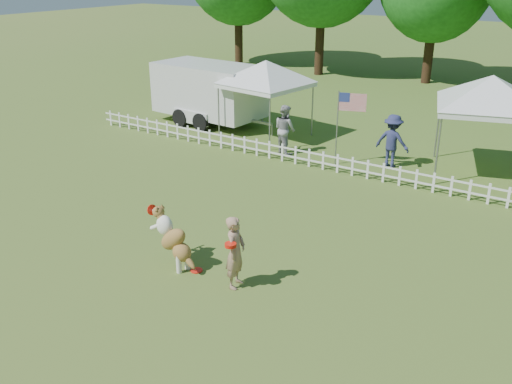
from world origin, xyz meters
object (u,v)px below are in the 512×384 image
cargo_trailer (209,93)px  flag_pole (337,128)px  spectator_a (285,129)px  spectator_b (392,141)px  canopy_tent_right (486,127)px  frisbee_on_turf (197,270)px  canopy_tent_left (266,100)px  handler (236,252)px  dog (174,240)px

cargo_trailer → flag_pole: (6.54, -1.83, -0.01)m
spectator_a → spectator_b: bearing=-146.6°
canopy_tent_right → cargo_trailer: 10.67m
canopy_tent_right → spectator_b: size_ratio=1.76×
frisbee_on_turf → spectator_a: (-2.58, 7.99, 0.82)m
frisbee_on_turf → canopy_tent_right: size_ratio=0.09×
frisbee_on_turf → canopy_tent_left: 10.31m
frisbee_on_turf → cargo_trailer: 12.10m
handler → spectator_a: spectator_a is taller
dog → canopy_tent_right: 10.44m
handler → dog: (-1.55, -0.08, -0.12)m
flag_pole → handler: bearing=-97.1°
cargo_trailer → spectator_b: (8.11, -1.04, -0.36)m
frisbee_on_turf → spectator_b: bearing=83.6°
frisbee_on_turf → spectator_b: 8.75m
dog → canopy_tent_left: canopy_tent_left is taller
cargo_trailer → canopy_tent_left: bearing=-3.3°
frisbee_on_turf → handler: bearing=-0.9°
dog → canopy_tent_right: (4.03, 9.59, 0.85)m
canopy_tent_right → cargo_trailer: (-10.66, 0.19, -0.29)m
canopy_tent_left → spectator_a: 2.16m
dog → flag_pole: flag_pole is taller
frisbee_on_turf → spectator_b: (0.97, 8.65, 0.84)m
handler → flag_pole: flag_pole is taller
flag_pole → canopy_tent_left: bearing=139.2°
dog → spectator_b: (1.48, 8.75, 0.21)m
handler → spectator_a: size_ratio=0.91×
cargo_trailer → spectator_b: 8.19m
handler → cargo_trailer: cargo_trailer is taller
frisbee_on_turf → flag_pole: flag_pole is taller
frisbee_on_turf → spectator_a: spectator_a is taller
frisbee_on_turf → flag_pole: size_ratio=0.11×
flag_pole → cargo_trailer: bearing=145.5°
frisbee_on_turf → canopy_tent_right: 10.24m
dog → frisbee_on_turf: size_ratio=4.99×
dog → cargo_trailer: size_ratio=0.23×
frisbee_on_turf → flag_pole: (-0.60, 7.86, 1.19)m
flag_pole → spectator_b: (1.57, 0.79, -0.35)m
cargo_trailer → flag_pole: bearing=-11.6°
dog → flag_pole: 7.98m
cargo_trailer → spectator_b: bearing=-3.3°
spectator_a → cargo_trailer: bearing=2.3°
canopy_tent_right → cargo_trailer: canopy_tent_right is taller
canopy_tent_right → flag_pole: bearing=-175.2°
dog → spectator_a: size_ratio=0.77×
frisbee_on_turf → dog: bearing=-169.3°
frisbee_on_turf → spectator_a: 8.43m
spectator_a → spectator_b: size_ratio=0.98×
dog → canopy_tent_left: size_ratio=0.46×
cargo_trailer → spectator_a: cargo_trailer is taller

